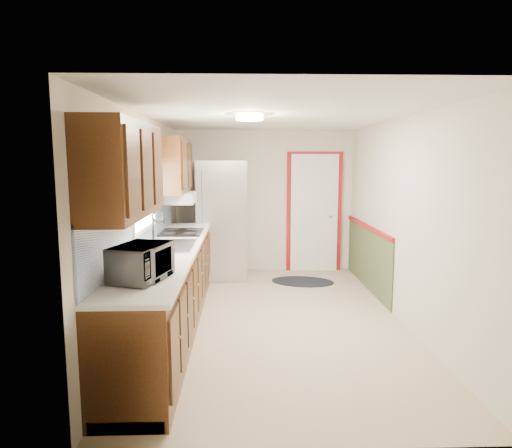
{
  "coord_description": "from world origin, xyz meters",
  "views": [
    {
      "loc": [
        -0.39,
        -5.26,
        1.9
      ],
      "look_at": [
        -0.22,
        0.08,
        1.15
      ],
      "focal_mm": 32.0,
      "sensor_mm": 36.0,
      "label": 1
    }
  ],
  "objects": [
    {
      "name": "rug",
      "position": [
        0.56,
        1.69,
        0.01
      ],
      "size": [
        1.1,
        0.84,
        0.01
      ],
      "primitive_type": "ellipsoid",
      "rotation": [
        0.0,
        0.0,
        -0.24
      ],
      "color": "black",
      "rests_on": "ground"
    },
    {
      "name": "refrigerator",
      "position": [
        -0.73,
        2.05,
        0.95
      ],
      "size": [
        0.85,
        0.82,
        1.89
      ],
      "rotation": [
        0.0,
        0.0,
        0.08
      ],
      "color": "#B7B7BC",
      "rests_on": "ground"
    },
    {
      "name": "back_wall_trim",
      "position": [
        0.99,
        2.21,
        0.89
      ],
      "size": [
        1.12,
        2.3,
        2.08
      ],
      "color": "maroon",
      "rests_on": "ground"
    },
    {
      "name": "microwave",
      "position": [
        -1.2,
        -1.65,
        1.12
      ],
      "size": [
        0.42,
        0.58,
        0.35
      ],
      "primitive_type": "imported",
      "rotation": [
        0.0,
        0.0,
        1.3
      ],
      "color": "white",
      "rests_on": "kitchen_run"
    },
    {
      "name": "room_shell",
      "position": [
        0.0,
        0.0,
        1.2
      ],
      "size": [
        3.2,
        5.2,
        2.52
      ],
      "color": "tan",
      "rests_on": "ground"
    },
    {
      "name": "kitchen_run",
      "position": [
        -1.24,
        -0.29,
        0.81
      ],
      "size": [
        0.63,
        4.0,
        2.2
      ],
      "color": "#3D210E",
      "rests_on": "ground"
    },
    {
      "name": "cooktop",
      "position": [
        -1.19,
        0.75,
        0.95
      ],
      "size": [
        0.54,
        0.65,
        0.02
      ],
      "primitive_type": "cube",
      "color": "black",
      "rests_on": "kitchen_run"
    },
    {
      "name": "ceiling_fixture",
      "position": [
        -0.3,
        -0.2,
        2.36
      ],
      "size": [
        0.3,
        0.3,
        0.06
      ],
      "primitive_type": "cylinder",
      "color": "#FFD88C",
      "rests_on": "room_shell"
    }
  ]
}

